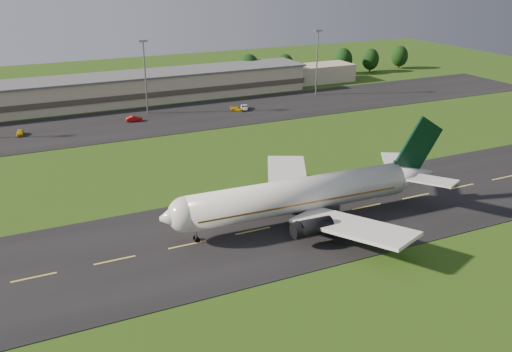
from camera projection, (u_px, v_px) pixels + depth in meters
name	position (u px, v px, depth m)	size (l,w,h in m)	color
ground	(253.00, 231.00, 90.85)	(360.00, 360.00, 0.00)	#234611
taxiway	(253.00, 231.00, 90.83)	(220.00, 30.00, 0.10)	black
apron	(138.00, 122.00, 151.54)	(260.00, 30.00, 0.10)	black
airliner	(303.00, 195.00, 92.80)	(51.29, 42.15, 15.57)	white
terminal	(137.00, 88.00, 173.11)	(145.00, 16.00, 8.40)	#BFAF92
light_mast_centre	(145.00, 68.00, 155.79)	(2.40, 1.20, 20.35)	gray
light_mast_east	(317.00, 55.00, 177.96)	(2.40, 1.20, 20.35)	gray
tree_line	(203.00, 73.00, 190.94)	(194.75, 9.06, 10.31)	black
service_vehicle_a	(20.00, 133.00, 140.00)	(1.61, 3.99, 1.36)	gold
service_vehicle_b	(134.00, 119.00, 151.97)	(1.51, 4.32, 1.42)	#AA0B0C
service_vehicle_c	(244.00, 107.00, 163.90)	(2.29, 4.96, 1.38)	white
service_vehicle_d	(237.00, 109.00, 162.58)	(1.70, 4.18, 1.21)	#BF970B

